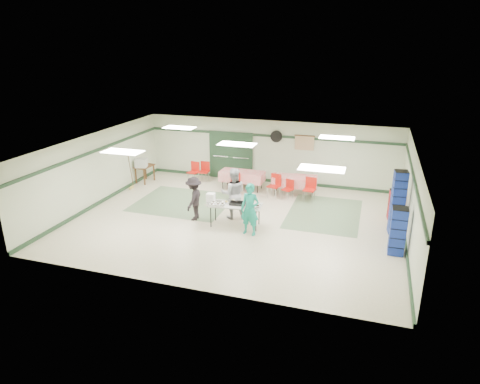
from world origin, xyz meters
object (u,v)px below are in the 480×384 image
(crate_stack_blue_a, at_px, (398,203))
(printer_table, at_px, (145,168))
(crate_stack_blue_b, at_px, (398,231))
(chair_loose_a, at_px, (204,169))
(chair_a, at_px, (289,187))
(broom, at_px, (131,171))
(dining_table_a, at_px, (294,181))
(volunteer_grey, at_px, (233,193))
(chair_b, at_px, (275,183))
(dining_table_b, at_px, (242,176))
(chair_loose_b, at_px, (194,170))
(volunteer_teal, at_px, (250,209))
(chair_c, at_px, (310,187))
(chair_d, at_px, (235,181))
(office_printer, at_px, (141,163))
(serving_table, at_px, (235,206))
(volunteer_dark, at_px, (194,199))
(crate_stack_red, at_px, (395,205))

(crate_stack_blue_a, relative_size, printer_table, 2.28)
(crate_stack_blue_b, bearing_deg, chair_loose_a, 149.36)
(chair_a, distance_m, broom, 6.54)
(dining_table_a, bearing_deg, crate_stack_blue_a, -41.51)
(crate_stack_blue_b, height_order, printer_table, crate_stack_blue_b)
(crate_stack_blue_b, bearing_deg, volunteer_grey, 168.09)
(chair_b, height_order, printer_table, chair_b)
(dining_table_b, distance_m, chair_loose_b, 2.30)
(volunteer_teal, height_order, volunteer_grey, volunteer_grey)
(chair_c, height_order, broom, broom)
(chair_loose_b, xyz_separation_m, crate_stack_blue_a, (8.25, -2.96, 0.50))
(chair_d, distance_m, crate_stack_blue_a, 6.46)
(dining_table_b, bearing_deg, chair_loose_a, 165.93)
(volunteer_teal, xyz_separation_m, office_printer, (-5.88, 3.52, 0.09))
(dining_table_b, bearing_deg, chair_a, -15.15)
(dining_table_b, bearing_deg, serving_table, -75.72)
(volunteer_teal, distance_m, office_printer, 6.85)
(crate_stack_blue_a, height_order, crate_stack_blue_b, crate_stack_blue_a)
(volunteer_teal, relative_size, printer_table, 1.84)
(chair_b, relative_size, broom, 0.64)
(volunteer_teal, relative_size, dining_table_a, 0.91)
(dining_table_a, height_order, chair_loose_b, chair_loose_b)
(volunteer_grey, relative_size, chair_b, 1.92)
(dining_table_a, xyz_separation_m, office_printer, (-6.53, -0.63, 0.36))
(printer_table, bearing_deg, serving_table, -25.83)
(volunteer_dark, distance_m, chair_loose_a, 4.27)
(crate_stack_blue_a, distance_m, crate_stack_blue_b, 1.53)
(crate_stack_blue_a, relative_size, office_printer, 4.50)
(chair_c, distance_m, crate_stack_red, 3.21)
(crate_stack_blue_a, bearing_deg, volunteer_grey, -176.09)
(volunteer_dark, height_order, office_printer, volunteer_dark)
(printer_table, distance_m, office_printer, 0.38)
(chair_loose_a, relative_size, office_printer, 1.90)
(serving_table, distance_m, office_printer, 6.06)
(printer_table, bearing_deg, crate_stack_blue_b, -13.81)
(broom, bearing_deg, chair_loose_b, 29.82)
(dining_table_b, distance_m, broom, 4.62)
(chair_c, bearing_deg, chair_a, -172.71)
(chair_c, bearing_deg, chair_b, -174.16)
(serving_table, bearing_deg, chair_b, 73.76)
(volunteer_teal, distance_m, chair_c, 3.85)
(chair_c, distance_m, chair_loose_a, 4.90)
(printer_table, xyz_separation_m, office_printer, (-0.00, -0.24, 0.29))
(office_printer, bearing_deg, chair_b, -13.24)
(volunteer_dark, distance_m, crate_stack_blue_a, 6.65)
(printer_table, bearing_deg, volunteer_dark, -34.35)
(chair_a, bearing_deg, serving_table, -87.12)
(chair_d, distance_m, broom, 4.37)
(dining_table_a, height_order, chair_a, chair_a)
(crate_stack_red, relative_size, crate_stack_blue_b, 0.75)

